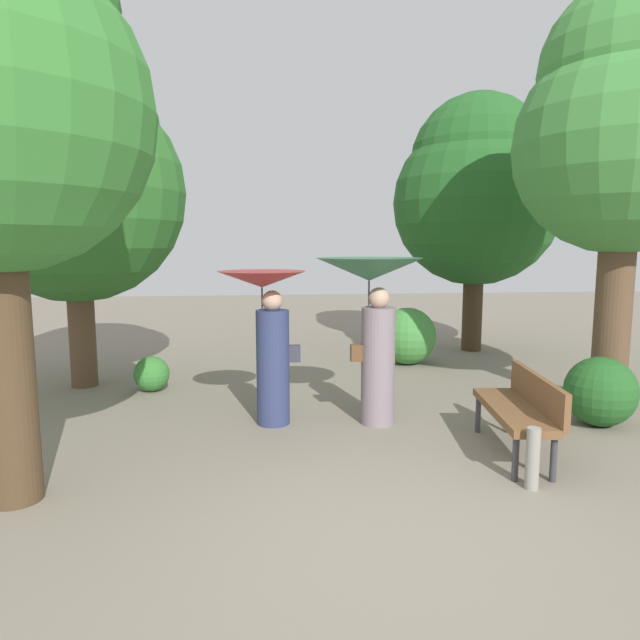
{
  "coord_description": "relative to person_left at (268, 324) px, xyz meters",
  "views": [
    {
      "loc": [
        -0.81,
        -3.88,
        2.13
      ],
      "look_at": [
        0.0,
        3.12,
        1.18
      ],
      "focal_mm": 31.29,
      "sensor_mm": 36.0,
      "label": 1
    }
  ],
  "objects": [
    {
      "name": "ground_plane",
      "position": [
        0.67,
        -2.62,
        -1.2
      ],
      "size": [
        40.0,
        40.0,
        0.0
      ],
      "primitive_type": "plane",
      "color": "gray"
    },
    {
      "name": "person_left",
      "position": [
        0.0,
        0.0,
        0.0
      ],
      "size": [
        1.03,
        1.03,
        1.83
      ],
      "rotation": [
        0.0,
        0.0,
        1.59
      ],
      "color": "navy",
      "rests_on": "ground"
    },
    {
      "name": "person_right",
      "position": [
        1.22,
        -0.13,
        0.24
      ],
      "size": [
        1.24,
        1.24,
        1.98
      ],
      "rotation": [
        0.0,
        0.0,
        1.59
      ],
      "color": "gray",
      "rests_on": "ground"
    },
    {
      "name": "park_bench",
      "position": [
        2.52,
        -1.29,
        -0.69
      ],
      "size": [
        0.7,
        1.56,
        0.83
      ],
      "rotation": [
        0.0,
        0.0,
        -1.72
      ],
      "color": "#38383D",
      "rests_on": "ground"
    },
    {
      "name": "tree_near_left",
      "position": [
        -2.74,
        2.14,
        1.93
      ],
      "size": [
        3.21,
        3.21,
        4.94
      ],
      "color": "brown",
      "rests_on": "ground"
    },
    {
      "name": "tree_near_right",
      "position": [
        4.48,
        0.21,
        2.43
      ],
      "size": [
        2.73,
        2.73,
        5.37
      ],
      "color": "brown",
      "rests_on": "ground"
    },
    {
      "name": "tree_mid_right",
      "position": [
        4.21,
        4.25,
        2.0
      ],
      "size": [
        3.25,
        3.25,
        5.04
      ],
      "color": "#42301E",
      "rests_on": "ground"
    },
    {
      "name": "bush_path_left",
      "position": [
        -1.67,
        1.7,
        -0.95
      ],
      "size": [
        0.52,
        0.52,
        0.52
      ],
      "primitive_type": "sphere",
      "color": "#387F33",
      "rests_on": "ground"
    },
    {
      "name": "bush_path_right",
      "position": [
        2.56,
        3.11,
        -0.69
      ],
      "size": [
        1.02,
        1.02,
        1.02
      ],
      "primitive_type": "sphere",
      "color": "#428C3D",
      "rests_on": "ground"
    },
    {
      "name": "bush_behind_bench",
      "position": [
        3.89,
        -0.52,
        -0.79
      ],
      "size": [
        0.82,
        0.82,
        0.82
      ],
      "primitive_type": "sphere",
      "color": "#235B23",
      "rests_on": "ground"
    },
    {
      "name": "path_marker_post",
      "position": [
        2.25,
        -2.08,
        -0.93
      ],
      "size": [
        0.12,
        0.12,
        0.55
      ],
      "primitive_type": "cylinder",
      "color": "gray",
      "rests_on": "ground"
    }
  ]
}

